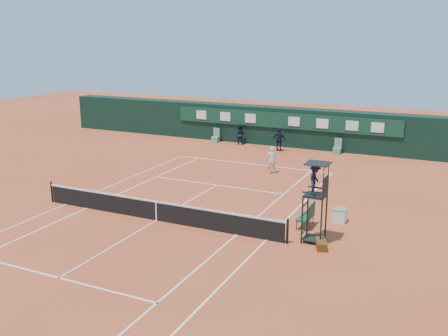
# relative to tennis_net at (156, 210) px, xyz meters

# --- Properties ---
(ground) EXTENTS (90.00, 90.00, 0.00)m
(ground) POSITION_rel_tennis_net_xyz_m (0.00, 0.00, -0.51)
(ground) COLOR #C5542E
(ground) RESTS_ON ground
(court_lines) EXTENTS (11.05, 23.85, 0.01)m
(court_lines) POSITION_rel_tennis_net_xyz_m (0.00, 0.00, -0.50)
(court_lines) COLOR white
(court_lines) RESTS_ON ground
(tennis_net) EXTENTS (12.90, 0.10, 1.10)m
(tennis_net) POSITION_rel_tennis_net_xyz_m (0.00, 0.00, 0.00)
(tennis_net) COLOR black
(tennis_net) RESTS_ON ground
(back_wall) EXTENTS (40.00, 1.65, 3.00)m
(back_wall) POSITION_rel_tennis_net_xyz_m (0.00, 18.74, 1.00)
(back_wall) COLOR black
(back_wall) RESTS_ON ground
(linesman_chair_left) EXTENTS (0.55, 0.50, 1.15)m
(linesman_chair_left) POSITION_rel_tennis_net_xyz_m (-5.50, 17.48, -0.19)
(linesman_chair_left) COLOR #619568
(linesman_chair_left) RESTS_ON ground
(linesman_chair_right) EXTENTS (0.55, 0.50, 1.15)m
(linesman_chair_right) POSITION_rel_tennis_net_xyz_m (4.50, 17.48, -0.19)
(linesman_chair_right) COLOR #588666
(linesman_chair_right) RESTS_ON ground
(umpire_chair) EXTENTS (0.96, 0.95, 3.42)m
(umpire_chair) POSITION_rel_tennis_net_xyz_m (7.31, 0.68, 1.95)
(umpire_chair) COLOR black
(umpire_chair) RESTS_ON ground
(player_bench) EXTENTS (0.56, 1.20, 1.10)m
(player_bench) POSITION_rel_tennis_net_xyz_m (6.64, 2.18, 0.09)
(player_bench) COLOR #1B452A
(player_bench) RESTS_ON ground
(tennis_bag) EXTENTS (0.69, 0.97, 0.33)m
(tennis_bag) POSITION_rel_tennis_net_xyz_m (7.79, 0.16, -0.34)
(tennis_bag) COLOR black
(tennis_bag) RESTS_ON ground
(cooler) EXTENTS (0.57, 0.57, 0.65)m
(cooler) POSITION_rel_tennis_net_xyz_m (7.81, 3.49, -0.18)
(cooler) COLOR white
(cooler) RESTS_ON ground
(tennis_ball) EXTENTS (0.07, 0.07, 0.07)m
(tennis_ball) POSITION_rel_tennis_net_xyz_m (-1.37, 6.86, -0.47)
(tennis_ball) COLOR yellow
(tennis_ball) RESTS_ON ground
(player) EXTENTS (0.75, 0.68, 1.73)m
(player) POSITION_rel_tennis_net_xyz_m (1.97, 10.29, 0.35)
(player) COLOR silver
(player) RESTS_ON ground
(ball_kid_left) EXTENTS (0.81, 0.64, 1.60)m
(ball_kid_left) POSITION_rel_tennis_net_xyz_m (-3.35, 17.54, 0.29)
(ball_kid_left) COLOR black
(ball_kid_left) RESTS_ON ground
(ball_kid_right) EXTENTS (1.02, 0.43, 1.74)m
(ball_kid_right) POSITION_rel_tennis_net_xyz_m (0.32, 16.56, 0.36)
(ball_kid_right) COLOR black
(ball_kid_right) RESTS_ON ground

